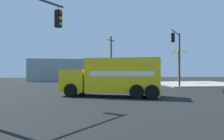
% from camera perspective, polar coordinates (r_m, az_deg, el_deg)
% --- Properties ---
extents(ground_plane, '(100.00, 100.00, 0.00)m').
position_cam_1_polar(ground_plane, '(18.05, 3.63, -6.42)').
color(ground_plane, black).
extents(sidewalk_corner_far, '(12.27, 12.27, 0.14)m').
position_cam_1_polar(sidewalk_corner_far, '(35.48, 20.14, -3.23)').
color(sidewalk_corner_far, '#9E998E').
rests_on(sidewalk_corner_far, ground).
extents(delivery_truck, '(7.88, 5.25, 2.90)m').
position_cam_1_polar(delivery_truck, '(17.46, 0.69, -1.69)').
color(delivery_truck, yellow).
rests_on(delivery_truck, ground).
extents(traffic_light_primary, '(3.30, 3.86, 5.66)m').
position_cam_1_polar(traffic_light_primary, '(11.22, -23.72, 9.88)').
color(traffic_light_primary, '#38383D').
rests_on(traffic_light_primary, sidewalk_corner_near).
extents(traffic_light_secondary, '(2.45, 3.36, 6.21)m').
position_cam_1_polar(traffic_light_secondary, '(26.73, 15.98, 4.63)').
color(traffic_light_secondary, '#38383D').
rests_on(traffic_light_secondary, sidewalk_corner_far).
extents(palm_tree_far, '(2.57, 3.01, 5.41)m').
position_cam_1_polar(palm_tree_far, '(37.68, 16.33, 2.45)').
color(palm_tree_far, '#7A6647').
rests_on(palm_tree_far, sidewalk_corner_far).
extents(utility_pole, '(1.66, 1.62, 7.98)m').
position_cam_1_polar(utility_pole, '(39.99, -0.20, 2.92)').
color(utility_pole, brown).
rests_on(utility_pole, ground).
extents(building_backdrop, '(22.21, 6.00, 4.16)m').
position_cam_1_polar(building_backdrop, '(45.73, -6.08, -0.04)').
color(building_backdrop, gray).
rests_on(building_backdrop, ground).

